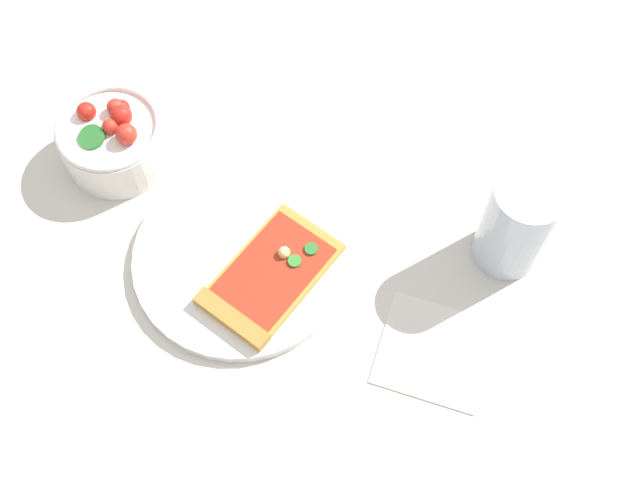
% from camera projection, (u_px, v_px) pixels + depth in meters
% --- Properties ---
extents(ground_plane, '(2.40, 2.40, 0.00)m').
position_uv_depth(ground_plane, '(271.00, 260.00, 0.91)').
color(ground_plane, beige).
rests_on(ground_plane, ground).
extents(plate, '(0.25, 0.25, 0.01)m').
position_uv_depth(plate, '(242.00, 257.00, 0.91)').
color(plate, silver).
rests_on(plate, ground_plane).
extents(pizza_slice_main, '(0.18, 0.15, 0.02)m').
position_uv_depth(pizza_slice_main, '(266.00, 280.00, 0.88)').
color(pizza_slice_main, gold).
rests_on(pizza_slice_main, plate).
extents(salad_bowl, '(0.13, 0.13, 0.08)m').
position_uv_depth(salad_bowl, '(114.00, 140.00, 0.95)').
color(salad_bowl, white).
rests_on(salad_bowl, ground_plane).
extents(soda_glass, '(0.08, 0.08, 0.14)m').
position_uv_depth(soda_glass, '(516.00, 226.00, 0.86)').
color(soda_glass, silver).
rests_on(soda_glass, ground_plane).
extents(paper_napkin, '(0.12, 0.12, 0.00)m').
position_uv_depth(paper_napkin, '(434.00, 351.00, 0.86)').
color(paper_napkin, silver).
rests_on(paper_napkin, ground_plane).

